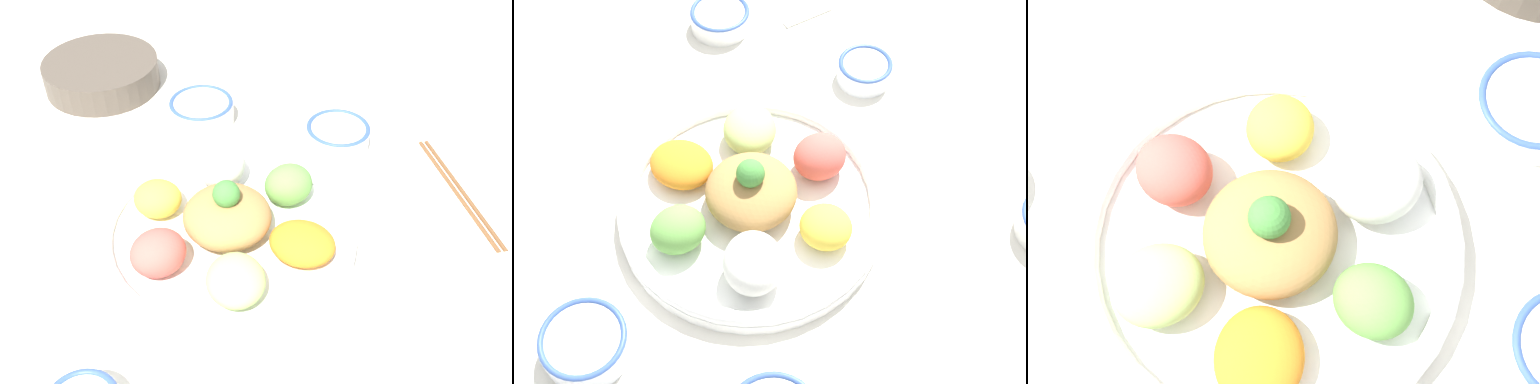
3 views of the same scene
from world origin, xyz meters
TOP-DOWN VIEW (x-y plane):
  - ground_plane at (0.00, 0.00)m, footprint 2.40×2.40m
  - salad_platter at (0.01, 0.03)m, footprint 0.35×0.35m
  - sauce_bowl_far at (-0.26, -0.06)m, footprint 0.11×0.11m

SIDE VIEW (x-z plane):
  - ground_plane at x=0.00m, z-range 0.00..0.00m
  - sauce_bowl_far at x=-0.26m, z-range 0.00..0.04m
  - salad_platter at x=0.01m, z-range -0.03..0.08m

